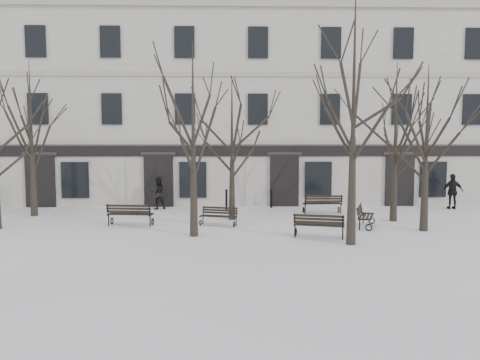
{
  "coord_description": "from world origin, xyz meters",
  "views": [
    {
      "loc": [
        0.37,
        -18.0,
        3.66
      ],
      "look_at": [
        0.9,
        3.0,
        1.9
      ],
      "focal_mm": 35.0,
      "sensor_mm": 36.0,
      "label": 1
    }
  ],
  "objects_px": {
    "tree_1": "(193,116)",
    "bench_3": "(219,216)",
    "tree_3": "(427,128)",
    "tree_2": "(354,83)",
    "bench_1": "(130,214)",
    "bench_2": "(319,225)",
    "bench_5": "(364,215)",
    "bench_4": "(322,203)"
  },
  "relations": [
    {
      "from": "tree_2",
      "to": "tree_3",
      "type": "bearing_deg",
      "value": 33.76
    },
    {
      "from": "tree_2",
      "to": "bench_5",
      "type": "relative_size",
      "value": 4.7
    },
    {
      "from": "tree_1",
      "to": "bench_2",
      "type": "relative_size",
      "value": 3.74
    },
    {
      "from": "tree_1",
      "to": "bench_4",
      "type": "height_order",
      "value": "tree_1"
    },
    {
      "from": "tree_1",
      "to": "bench_3",
      "type": "distance_m",
      "value": 4.8
    },
    {
      "from": "bench_1",
      "to": "bench_3",
      "type": "xyz_separation_m",
      "value": [
        3.82,
        -0.03,
        -0.09
      ]
    },
    {
      "from": "tree_3",
      "to": "bench_4",
      "type": "relative_size",
      "value": 3.41
    },
    {
      "from": "bench_1",
      "to": "bench_5",
      "type": "distance_m",
      "value": 10.05
    },
    {
      "from": "tree_1",
      "to": "bench_2",
      "type": "height_order",
      "value": "tree_1"
    },
    {
      "from": "tree_2",
      "to": "bench_3",
      "type": "height_order",
      "value": "tree_2"
    },
    {
      "from": "bench_5",
      "to": "tree_1",
      "type": "bearing_deg",
      "value": 124.41
    },
    {
      "from": "tree_3",
      "to": "tree_1",
      "type": "bearing_deg",
      "value": -174.94
    },
    {
      "from": "bench_1",
      "to": "bench_4",
      "type": "height_order",
      "value": "same"
    },
    {
      "from": "bench_1",
      "to": "bench_2",
      "type": "height_order",
      "value": "bench_1"
    },
    {
      "from": "tree_3",
      "to": "bench_1",
      "type": "height_order",
      "value": "tree_3"
    },
    {
      "from": "tree_1",
      "to": "tree_3",
      "type": "height_order",
      "value": "tree_1"
    },
    {
      "from": "tree_2",
      "to": "bench_1",
      "type": "xyz_separation_m",
      "value": [
        -8.58,
        3.86,
        -5.12
      ]
    },
    {
      "from": "tree_3",
      "to": "bench_5",
      "type": "height_order",
      "value": "tree_3"
    },
    {
      "from": "bench_3",
      "to": "bench_5",
      "type": "distance_m",
      "value": 6.23
    },
    {
      "from": "tree_2",
      "to": "bench_3",
      "type": "distance_m",
      "value": 8.03
    },
    {
      "from": "tree_3",
      "to": "bench_3",
      "type": "height_order",
      "value": "tree_3"
    },
    {
      "from": "tree_3",
      "to": "bench_1",
      "type": "relative_size",
      "value": 3.36
    },
    {
      "from": "bench_4",
      "to": "bench_5",
      "type": "height_order",
      "value": "bench_4"
    },
    {
      "from": "tree_1",
      "to": "tree_3",
      "type": "xyz_separation_m",
      "value": [
        9.29,
        0.82,
        -0.42
      ]
    },
    {
      "from": "tree_2",
      "to": "tree_3",
      "type": "xyz_separation_m",
      "value": [
        3.63,
        2.43,
        -1.48
      ]
    },
    {
      "from": "bench_2",
      "to": "bench_3",
      "type": "distance_m",
      "value": 4.69
    },
    {
      "from": "bench_2",
      "to": "bench_4",
      "type": "height_order",
      "value": "bench_4"
    },
    {
      "from": "tree_1",
      "to": "bench_2",
      "type": "bearing_deg",
      "value": -5.81
    },
    {
      "from": "tree_1",
      "to": "tree_2",
      "type": "xyz_separation_m",
      "value": [
        5.67,
        -1.6,
        1.05
      ]
    },
    {
      "from": "bench_2",
      "to": "bench_4",
      "type": "bearing_deg",
      "value": -88.13
    },
    {
      "from": "bench_2",
      "to": "bench_3",
      "type": "relative_size",
      "value": 1.17
    },
    {
      "from": "tree_1",
      "to": "bench_1",
      "type": "height_order",
      "value": "tree_1"
    },
    {
      "from": "tree_2",
      "to": "bench_2",
      "type": "bearing_deg",
      "value": 129.6
    },
    {
      "from": "tree_1",
      "to": "bench_3",
      "type": "xyz_separation_m",
      "value": [
        0.91,
        2.22,
        -4.16
      ]
    },
    {
      "from": "tree_3",
      "to": "bench_3",
      "type": "relative_size",
      "value": 3.98
    },
    {
      "from": "tree_1",
      "to": "tree_2",
      "type": "distance_m",
      "value": 5.98
    },
    {
      "from": "tree_2",
      "to": "bench_3",
      "type": "relative_size",
      "value": 5.38
    },
    {
      "from": "bench_5",
      "to": "bench_3",
      "type": "bearing_deg",
      "value": 106.23
    },
    {
      "from": "tree_3",
      "to": "bench_2",
      "type": "distance_m",
      "value": 5.99
    },
    {
      "from": "tree_3",
      "to": "bench_5",
      "type": "xyz_separation_m",
      "value": [
        -2.17,
        0.91,
        -3.67
      ]
    },
    {
      "from": "tree_1",
      "to": "bench_1",
      "type": "bearing_deg",
      "value": 142.24
    },
    {
      "from": "tree_3",
      "to": "bench_4",
      "type": "xyz_separation_m",
      "value": [
        -3.22,
        4.63,
        -3.65
      ]
    }
  ]
}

